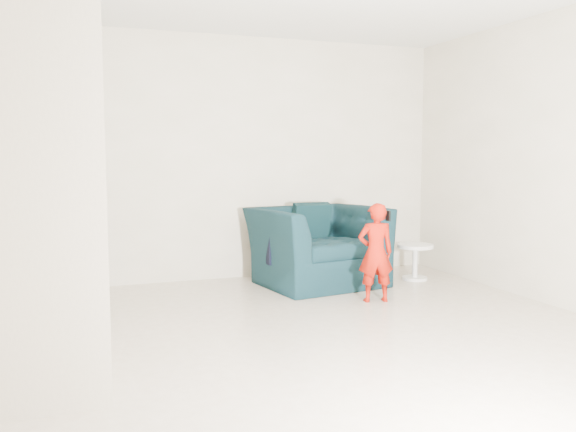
% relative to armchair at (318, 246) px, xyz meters
% --- Properties ---
extents(floor, '(5.50, 5.50, 0.00)m').
position_rel_armchair_xyz_m(floor, '(-0.82, -2.11, -0.41)').
color(floor, tan).
rests_on(floor, ground).
extents(back_wall, '(5.00, 0.00, 5.00)m').
position_rel_armchair_xyz_m(back_wall, '(-0.82, 0.64, 0.94)').
color(back_wall, '#B0A98F').
rests_on(back_wall, floor).
extents(armchair, '(1.44, 1.30, 0.83)m').
position_rel_armchair_xyz_m(armchair, '(0.00, 0.00, 0.00)').
color(armchair, black).
rests_on(armchair, floor).
extents(toddler, '(0.38, 0.29, 0.94)m').
position_rel_armchair_xyz_m(toddler, '(0.21, -0.92, 0.06)').
color(toddler, '#9B2005').
rests_on(toddler, floor).
extents(side_table, '(0.40, 0.40, 0.40)m').
position_rel_armchair_xyz_m(side_table, '(1.11, -0.16, -0.15)').
color(side_table, silver).
rests_on(side_table, floor).
extents(staircase, '(1.02, 3.03, 3.62)m').
position_rel_armchair_xyz_m(staircase, '(-2.82, -1.56, 0.53)').
color(staircase, '#ADA089').
rests_on(staircase, floor).
extents(cushion, '(0.42, 0.20, 0.42)m').
position_rel_armchair_xyz_m(cushion, '(0.04, 0.29, 0.24)').
color(cushion, black).
rests_on(cushion, armchair).
extents(throw, '(0.05, 0.46, 0.51)m').
position_rel_armchair_xyz_m(throw, '(-0.58, 0.07, 0.11)').
color(throw, black).
rests_on(throw, armchair).
extents(phone, '(0.03, 0.05, 0.10)m').
position_rel_armchair_xyz_m(phone, '(0.32, -0.95, 0.41)').
color(phone, black).
rests_on(phone, toddler).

